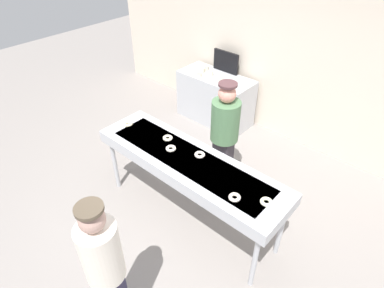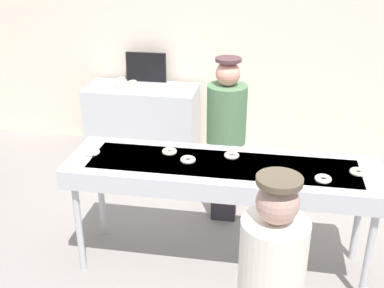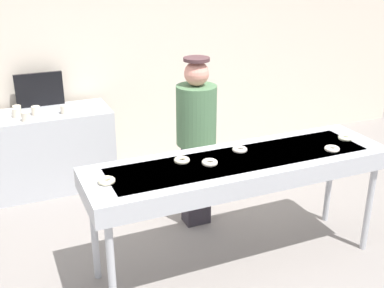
% 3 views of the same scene
% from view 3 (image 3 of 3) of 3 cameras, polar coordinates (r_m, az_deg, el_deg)
% --- Properties ---
extents(ground_plane, '(16.00, 16.00, 0.00)m').
position_cam_3_polar(ground_plane, '(4.26, 5.31, -13.77)').
color(ground_plane, gray).
extents(back_wall, '(8.00, 0.12, 2.86)m').
position_cam_3_polar(back_wall, '(5.91, -6.19, 11.52)').
color(back_wall, beige).
rests_on(back_wall, ground).
extents(fryer_conveyor, '(2.48, 0.70, 0.97)m').
position_cam_3_polar(fryer_conveyor, '(3.82, 5.77, -2.87)').
color(fryer_conveyor, '#B7BABF').
rests_on(fryer_conveyor, ground).
extents(sugar_donut_0, '(0.14, 0.14, 0.04)m').
position_cam_3_polar(sugar_donut_0, '(3.69, -1.21, -1.94)').
color(sugar_donut_0, '#F6ECC8').
rests_on(sugar_donut_0, fryer_conveyor).
extents(sugar_donut_1, '(0.17, 0.17, 0.04)m').
position_cam_3_polar(sugar_donut_1, '(3.42, -10.13, -4.32)').
color(sugar_donut_1, '#FCF0C3').
rests_on(sugar_donut_1, fryer_conveyor).
extents(sugar_donut_2, '(0.15, 0.15, 0.04)m').
position_cam_3_polar(sugar_donut_2, '(4.07, 16.32, -0.55)').
color(sugar_donut_2, white).
rests_on(sugar_donut_2, fryer_conveyor).
extents(sugar_donut_3, '(0.17, 0.17, 0.04)m').
position_cam_3_polar(sugar_donut_3, '(3.65, 2.13, -2.22)').
color(sugar_donut_3, '#F2E7CD').
rests_on(sugar_donut_3, fryer_conveyor).
extents(sugar_donut_4, '(0.17, 0.17, 0.04)m').
position_cam_3_polar(sugar_donut_4, '(4.34, 17.76, 0.72)').
color(sugar_donut_4, '#F2F3C7').
rests_on(sugar_donut_4, fryer_conveyor).
extents(sugar_donut_5, '(0.16, 0.16, 0.04)m').
position_cam_3_polar(sugar_donut_5, '(3.91, 5.70, -0.66)').
color(sugar_donut_5, silver).
rests_on(sugar_donut_5, fryer_conveyor).
extents(worker_baker, '(0.37, 0.37, 1.63)m').
position_cam_3_polar(worker_baker, '(4.40, 0.52, 1.46)').
color(worker_baker, '#2F2A31').
rests_on(worker_baker, ground).
extents(prep_counter, '(1.37, 0.62, 0.88)m').
position_cam_3_polar(prep_counter, '(5.52, -16.64, -0.75)').
color(prep_counter, '#B7BABF').
rests_on(prep_counter, ground).
extents(paper_cup_0, '(0.09, 0.09, 0.09)m').
position_cam_3_polar(paper_cup_0, '(5.14, -19.17, 3.11)').
color(paper_cup_0, beige).
rests_on(paper_cup_0, prep_counter).
extents(paper_cup_1, '(0.09, 0.09, 0.09)m').
position_cam_3_polar(paper_cup_1, '(5.31, -18.09, 3.81)').
color(paper_cup_1, beige).
rests_on(paper_cup_1, prep_counter).
extents(paper_cup_2, '(0.09, 0.09, 0.09)m').
position_cam_3_polar(paper_cup_2, '(5.39, -20.11, 3.84)').
color(paper_cup_2, beige).
rests_on(paper_cup_2, prep_counter).
extents(paper_cup_3, '(0.09, 0.09, 0.09)m').
position_cam_3_polar(paper_cup_3, '(5.26, -14.89, 4.00)').
color(paper_cup_3, beige).
rests_on(paper_cup_3, prep_counter).
extents(paper_cup_4, '(0.09, 0.09, 0.09)m').
position_cam_3_polar(paper_cup_4, '(5.29, -20.16, 3.50)').
color(paper_cup_4, beige).
rests_on(paper_cup_4, prep_counter).
extents(menu_display, '(0.51, 0.04, 0.37)m').
position_cam_3_polar(menu_display, '(5.57, -17.70, 6.19)').
color(menu_display, black).
rests_on(menu_display, prep_counter).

